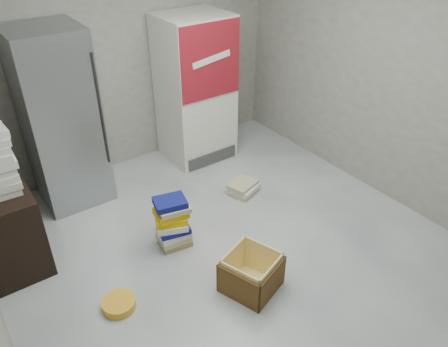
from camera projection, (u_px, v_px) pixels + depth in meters
ground at (253, 271)px, 4.02m from camera, size 5.00×5.00×0.00m
room_shell at (262, 86)px, 3.05m from camera, size 4.04×5.04×2.82m
steel_fridge at (61, 120)px, 4.53m from camera, size 0.70×0.72×1.90m
coke_cooler at (195, 89)px, 5.35m from camera, size 0.80×0.73×1.80m
wood_shelf at (7, 227)px, 3.92m from camera, size 0.50×0.80×0.80m
phonebook_stack_main at (173, 223)px, 4.18m from camera, size 0.37×0.34×0.54m
phonebook_stack_side at (244, 188)px, 5.03m from camera, size 0.39×0.35×0.14m
cardboard_box at (251, 275)px, 3.78m from camera, size 0.55×0.55×0.35m
bucket_lid at (119, 304)px, 3.65m from camera, size 0.37×0.37×0.07m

